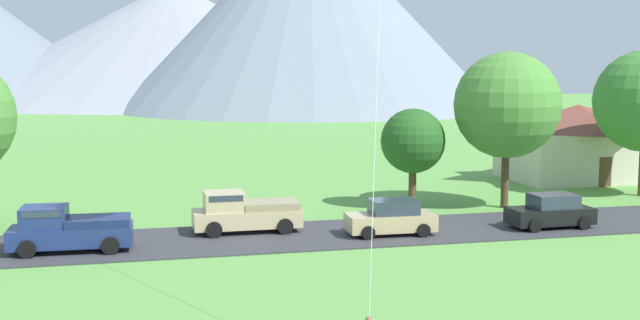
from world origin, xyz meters
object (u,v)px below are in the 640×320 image
Objects in this scene: tree_near_right at (507,105)px; parked_car_tan_east_end at (391,218)px; house_leftmost at (577,141)px; pickup_truck_sand_east_side at (244,212)px; tree_right_of_center at (413,141)px; parked_car_black_mid_west at (551,212)px; pickup_truck_navy_west_side at (68,229)px.

tree_near_right is 11.64m from parked_car_tan_east_end.
pickup_truck_sand_east_side is (-25.80, -12.72, -1.73)m from house_leftmost.
tree_right_of_center reaches higher than house_leftmost.
house_leftmost is 2.00× the size of pickup_truck_sand_east_side.
tree_right_of_center reaches higher than pickup_truck_sand_east_side.
pickup_truck_sand_east_side is at bearing 170.49° from parked_car_black_mid_west.
pickup_truck_sand_east_side is (-6.78, 2.23, 0.19)m from parked_car_tan_east_end.
tree_near_right reaches higher than parked_car_black_mid_west.
pickup_truck_navy_west_side and pickup_truck_sand_east_side have the same top height.
pickup_truck_navy_west_side is (-18.39, -6.88, -2.78)m from tree_right_of_center.
parked_car_tan_east_end is at bearing -146.82° from tree_near_right.
pickup_truck_navy_west_side is at bearing -166.37° from tree_near_right.
house_leftmost is 1.17× the size of tree_near_right.
tree_near_right reaches higher than parked_car_tan_east_end.
pickup_truck_sand_east_side is (-10.38, -4.67, -2.78)m from tree_right_of_center.
pickup_truck_navy_west_side is 1.01× the size of pickup_truck_sand_east_side.
tree_near_right is at bearing 12.72° from pickup_truck_sand_east_side.
tree_right_of_center reaches higher than parked_car_tan_east_end.
parked_car_black_mid_west is 0.80× the size of pickup_truck_navy_west_side.
house_leftmost reaches higher than pickup_truck_sand_east_side.
parked_car_tan_east_end is (-8.79, -5.75, -5.02)m from tree_near_right.
house_leftmost is at bearing 26.24° from pickup_truck_sand_east_side.
tree_near_right is (-10.23, -9.20, 3.10)m from house_leftmost.
tree_right_of_center is 19.83m from pickup_truck_navy_west_side.
tree_near_right reaches higher than house_leftmost.
pickup_truck_sand_east_side is at bearing 15.39° from pickup_truck_navy_west_side.
parked_car_tan_east_end is 14.80m from pickup_truck_navy_west_side.
tree_right_of_center is at bearing 24.25° from pickup_truck_sand_east_side.
house_leftmost is 1.82× the size of tree_right_of_center.
parked_car_black_mid_west is 23.08m from pickup_truck_navy_west_side.
tree_right_of_center reaches higher than pickup_truck_navy_west_side.
house_leftmost is 17.42m from tree_right_of_center.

